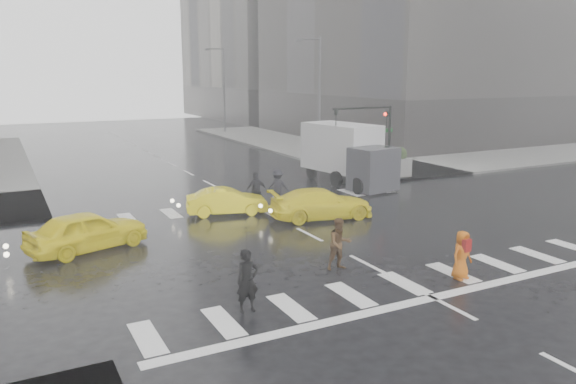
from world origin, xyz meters
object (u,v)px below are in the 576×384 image
pedestrian_brown (340,244)px  pedestrian_orange (462,255)px  traffic_signal_pole (376,128)px  taxi_front (87,231)px  box_truck (349,153)px  taxi_mid (227,201)px

pedestrian_brown → pedestrian_orange: (2.96, -2.50, -0.08)m
traffic_signal_pole → pedestrian_brown: size_ratio=2.56×
pedestrian_orange → taxi_front: bearing=133.0°
box_truck → traffic_signal_pole: bearing=-9.5°
traffic_signal_pole → box_truck: traffic_signal_pole is taller
traffic_signal_pole → taxi_mid: bearing=-162.7°
pedestrian_brown → box_truck: 14.63m
traffic_signal_pole → taxi_mid: size_ratio=1.22×
taxi_mid → pedestrian_brown: bearing=-161.3°
pedestrian_orange → box_truck: box_truck is taller
pedestrian_orange → box_truck: 15.49m
pedestrian_orange → taxi_front: size_ratio=0.36×
pedestrian_brown → taxi_front: 9.30m
pedestrian_brown → pedestrian_orange: bearing=-37.0°
taxi_mid → box_truck: (8.91, 3.36, 1.24)m
pedestrian_brown → taxi_front: size_ratio=0.40×
taxi_front → box_truck: 16.57m
traffic_signal_pole → box_truck: size_ratio=0.69×
taxi_front → pedestrian_brown: bearing=-148.5°
taxi_front → traffic_signal_pole: bearing=-89.1°
box_truck → pedestrian_brown: bearing=-134.2°
traffic_signal_pole → box_truck: (-1.83, 0.00, -1.37)m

